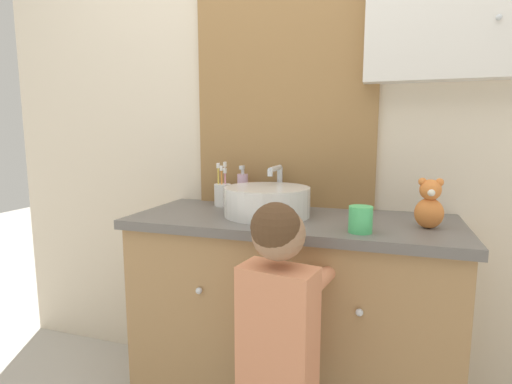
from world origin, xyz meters
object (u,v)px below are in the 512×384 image
child_figure (279,345)px  drinking_cup (361,219)px  sink_basin (267,201)px  teddy_bear (430,205)px  soap_dispenser (243,189)px  toothbrush_holder (223,194)px

child_figure → drinking_cup: child_figure is taller
sink_basin → teddy_bear: size_ratio=2.24×
sink_basin → drinking_cup: size_ratio=4.44×
sink_basin → teddy_bear: sink_basin is taller
soap_dispenser → sink_basin: bearing=-45.1°
toothbrush_holder → child_figure: (0.42, -0.58, -0.34)m
toothbrush_holder → drinking_cup: 0.69m
child_figure → drinking_cup: bearing=53.3°
soap_dispenser → teddy_bear: soap_dispenser is taller
toothbrush_holder → child_figure: toothbrush_holder is taller
toothbrush_holder → drinking_cup: size_ratio=2.24×
sink_basin → toothbrush_holder: (-0.25, 0.14, -0.00)m
soap_dispenser → drinking_cup: (0.53, -0.33, -0.03)m
teddy_bear → drinking_cup: 0.26m
sink_basin → soap_dispenser: bearing=134.9°
toothbrush_holder → teddy_bear: 0.85m
sink_basin → toothbrush_holder: bearing=151.0°
teddy_bear → sink_basin: bearing=176.6°
child_figure → teddy_bear: size_ratio=5.65×
drinking_cup → toothbrush_holder: bearing=153.6°
sink_basin → child_figure: 0.58m
toothbrush_holder → soap_dispenser: (0.09, 0.03, 0.02)m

